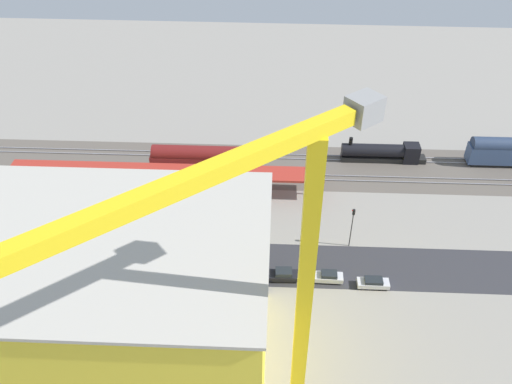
% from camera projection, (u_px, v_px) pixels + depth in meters
% --- Properties ---
extents(ground_plane, '(194.74, 194.74, 0.00)m').
position_uv_depth(ground_plane, '(244.00, 243.00, 83.03)').
color(ground_plane, gray).
rests_on(ground_plane, ground).
extents(rail_bed, '(121.87, 15.97, 0.01)m').
position_uv_depth(rail_bed, '(252.00, 166.00, 99.84)').
color(rail_bed, '#5B544C').
rests_on(rail_bed, ground).
extents(street_asphalt, '(121.81, 10.35, 0.01)m').
position_uv_depth(street_asphalt, '(242.00, 263.00, 79.49)').
color(street_asphalt, '#2D2D33').
rests_on(street_asphalt, ground).
extents(track_rails, '(121.71, 9.53, 0.12)m').
position_uv_depth(track_rails, '(252.00, 165.00, 99.73)').
color(track_rails, '#9E9EA8').
rests_on(track_rails, ground).
extents(platform_canopy_near, '(54.97, 4.93, 4.40)m').
position_uv_depth(platform_canopy_near, '(165.00, 171.00, 91.29)').
color(platform_canopy_near, '#A82D23').
rests_on(platform_canopy_near, ground).
extents(locomotive, '(16.05, 2.75, 4.89)m').
position_uv_depth(locomotive, '(384.00, 153.00, 100.29)').
color(locomotive, black).
rests_on(locomotive, ground).
extents(passenger_coach, '(16.18, 3.15, 5.76)m').
position_uv_depth(passenger_coach, '(512.00, 151.00, 98.47)').
color(passenger_coach, black).
rests_on(passenger_coach, ground).
extents(freight_coach_far, '(18.41, 3.23, 6.13)m').
position_uv_depth(freight_coach_far, '(201.00, 160.00, 95.66)').
color(freight_coach_far, black).
rests_on(freight_coach_far, ground).
extents(parked_car_0, '(4.57, 1.77, 1.51)m').
position_uv_depth(parked_car_0, '(373.00, 283.00, 75.43)').
color(parked_car_0, black).
rests_on(parked_car_0, ground).
extents(parked_car_1, '(4.11, 1.75, 1.65)m').
position_uv_depth(parked_car_1, '(329.00, 277.00, 76.28)').
color(parked_car_1, black).
rests_on(parked_car_1, ground).
extents(parked_car_2, '(4.35, 2.04, 1.75)m').
position_uv_depth(parked_car_2, '(284.00, 275.00, 76.54)').
color(parked_car_2, black).
rests_on(parked_car_2, ground).
extents(parked_car_3, '(4.36, 1.84, 1.83)m').
position_uv_depth(parked_car_3, '(245.00, 279.00, 75.83)').
color(parked_car_3, black).
rests_on(parked_car_3, ground).
extents(parked_car_4, '(4.22, 1.79, 1.63)m').
position_uv_depth(parked_car_4, '(205.00, 275.00, 76.63)').
color(parked_car_4, black).
rests_on(parked_car_4, ground).
extents(parked_car_5, '(4.22, 1.92, 1.68)m').
position_uv_depth(parked_car_5, '(161.00, 274.00, 76.82)').
color(parked_car_5, black).
rests_on(parked_car_5, ground).
extents(parked_car_6, '(4.59, 1.94, 1.66)m').
position_uv_depth(parked_car_6, '(119.00, 272.00, 77.03)').
color(parked_car_6, black).
rests_on(parked_car_6, ground).
extents(construction_building, '(36.36, 24.37, 20.59)m').
position_uv_depth(construction_building, '(107.00, 308.00, 59.60)').
color(construction_building, yellow).
rests_on(construction_building, ground).
extents(construction_roof_slab, '(36.97, 24.98, 0.40)m').
position_uv_depth(construction_roof_slab, '(88.00, 240.00, 53.18)').
color(construction_roof_slab, '#B7B2A8').
rests_on(construction_roof_slab, construction_building).
extents(tower_crane, '(23.33, 20.04, 39.31)m').
position_uv_depth(tower_crane, '(284.00, 288.00, 44.45)').
color(tower_crane, gray).
rests_on(tower_crane, ground).
extents(box_truck_0, '(9.23, 2.36, 3.51)m').
position_uv_depth(box_truck_0, '(186.00, 254.00, 78.64)').
color(box_truck_0, black).
rests_on(box_truck_0, ground).
extents(box_truck_1, '(8.87, 3.27, 3.28)m').
position_uv_depth(box_truck_1, '(49.00, 256.00, 78.44)').
color(box_truck_1, black).
rests_on(box_truck_1, ground).
extents(box_truck_2, '(8.83, 2.73, 3.13)m').
position_uv_depth(box_truck_2, '(142.00, 255.00, 78.74)').
color(box_truck_2, black).
rests_on(box_truck_2, ground).
extents(street_tree_1, '(5.61, 5.61, 7.45)m').
position_uv_depth(street_tree_1, '(80.00, 214.00, 81.39)').
color(street_tree_1, brown).
rests_on(street_tree_1, ground).
extents(street_tree_2, '(5.79, 5.79, 7.64)m').
position_uv_depth(street_tree_2, '(79.00, 214.00, 81.29)').
color(street_tree_2, brown).
rests_on(street_tree_2, ground).
extents(traffic_light, '(0.50, 0.36, 7.31)m').
position_uv_depth(traffic_light, '(352.00, 222.00, 79.66)').
color(traffic_light, '#333333').
rests_on(traffic_light, ground).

